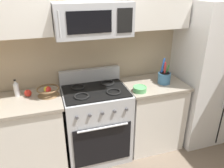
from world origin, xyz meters
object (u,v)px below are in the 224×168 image
Objects in this scene: utensil_crock at (164,77)px; bottle_vinegar at (16,88)px; refrigerator at (211,74)px; apple_loose at (28,93)px; microwave at (92,19)px; range_oven at (96,122)px; prep_bowl at (140,89)px; fruit_basket at (48,91)px.

bottle_vinegar is at bearing 173.99° from utensil_crock.
refrigerator reaches higher than apple_loose.
utensil_crock is 3.96× the size of apple_loose.
range_oven is at bearing -89.98° from microwave.
microwave is at bearing -8.16° from bottle_vinegar.
range_oven is at bearing 177.79° from utensil_crock.
refrigerator is 6.06× the size of utensil_crock.
apple_loose is 1.25m from prep_bowl.
bottle_vinegar is at bearing 176.14° from refrigerator.
utensil_crock is 1.40m from fruit_basket.
prep_bowl is at bearing -12.33° from fruit_basket.
apple_loose is at bearing 170.56° from fruit_basket.
utensil_crock is (0.87, -0.03, 0.51)m from range_oven.
fruit_basket is 1.56× the size of prep_bowl.
apple_loose is (-0.22, 0.04, -0.01)m from fruit_basket.
range_oven reaches higher than apple_loose.
refrigerator reaches higher than prep_bowl.
range_oven is 0.70m from prep_bowl.
prep_bowl is at bearing -18.23° from range_oven.
bottle_vinegar reaches higher than fruit_basket.
range_oven is 0.88m from apple_loose.
microwave is 1.14m from utensil_crock.
utensil_crock is at bearing -178.69° from refrigerator.
utensil_crock is at bearing -3.90° from microwave.
refrigerator is 1.11m from prep_bowl.
utensil_crock reaches higher than range_oven.
fruit_basket is at bearing 173.46° from range_oven.
refrigerator is 9.71× the size of bottle_vinegar.
bottle_vinegar is at bearing 165.09° from fruit_basket.
range_oven is at bearing -7.39° from apple_loose.
range_oven is at bearing 179.38° from refrigerator.
range_oven is 1.25m from microwave.
microwave is 0.92m from fruit_basket.
utensil_crock is (-0.72, -0.02, 0.04)m from refrigerator.
microwave is (-1.59, 0.04, 0.78)m from refrigerator.
microwave reaches higher than range_oven.
range_oven is at bearing -9.84° from bottle_vinegar.
prep_bowl is at bearing -12.97° from bottle_vinegar.
fruit_basket is at bearing -14.91° from bottle_vinegar.
apple_loose is at bearing 172.61° from range_oven.
apple_loose is at bearing -24.42° from bottle_vinegar.
range_oven is 5.62× the size of bottle_vinegar.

